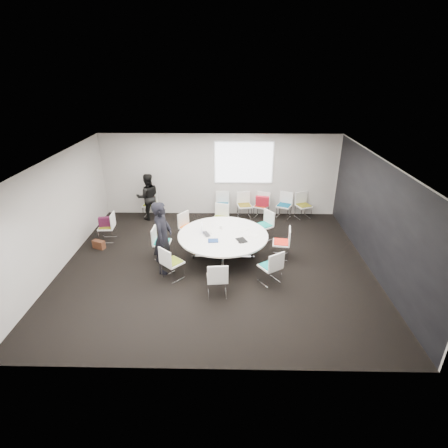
{
  "coord_description": "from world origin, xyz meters",
  "views": [
    {
      "loc": [
        0.36,
        -7.97,
        4.84
      ],
      "look_at": [
        0.2,
        0.4,
        1.0
      ],
      "focal_mm": 28.0,
      "sensor_mm": 36.0,
      "label": 1
    }
  ],
  "objects_px": {
    "chair_ring_f": "(172,268)",
    "chair_spare_left": "(108,232)",
    "chair_back_a": "(222,210)",
    "person_back": "(148,197)",
    "laptop": "(208,234)",
    "chair_back_e": "(303,210)",
    "cup": "(221,227)",
    "person_main": "(163,237)",
    "chair_ring_b": "(264,231)",
    "chair_ring_d": "(189,233)",
    "maroon_bag": "(106,222)",
    "chair_ring_e": "(162,248)",
    "brown_bag": "(99,244)",
    "chair_back_c": "(261,210)",
    "chair_ring_c": "(220,224)",
    "chair_back_b": "(244,210)",
    "chair_person_back": "(150,209)",
    "chair_ring_a": "(281,248)",
    "chair_ring_h": "(270,273)",
    "chair_back_d": "(284,210)",
    "conference_table": "(223,240)"
  },
  "relations": [
    {
      "from": "chair_ring_b",
      "to": "maroon_bag",
      "type": "bearing_deg",
      "value": 56.54
    },
    {
      "from": "chair_ring_c",
      "to": "chair_back_b",
      "type": "xyz_separation_m",
      "value": [
        0.8,
        1.13,
        0.0
      ]
    },
    {
      "from": "chair_ring_c",
      "to": "chair_ring_d",
      "type": "bearing_deg",
      "value": 51.94
    },
    {
      "from": "person_back",
      "to": "chair_ring_f",
      "type": "bearing_deg",
      "value": 91.46
    },
    {
      "from": "brown_bag",
      "to": "chair_back_d",
      "type": "bearing_deg",
      "value": 22.55
    },
    {
      "from": "brown_bag",
      "to": "chair_spare_left",
      "type": "bearing_deg",
      "value": 75.64
    },
    {
      "from": "chair_person_back",
      "to": "chair_ring_a",
      "type": "bearing_deg",
      "value": 149.96
    },
    {
      "from": "chair_back_c",
      "to": "brown_bag",
      "type": "height_order",
      "value": "chair_back_c"
    },
    {
      "from": "chair_back_e",
      "to": "brown_bag",
      "type": "bearing_deg",
      "value": -0.41
    },
    {
      "from": "chair_ring_d",
      "to": "chair_ring_f",
      "type": "height_order",
      "value": "same"
    },
    {
      "from": "cup",
      "to": "brown_bag",
      "type": "distance_m",
      "value": 3.58
    },
    {
      "from": "chair_ring_h",
      "to": "chair_ring_e",
      "type": "bearing_deg",
      "value": 123.45
    },
    {
      "from": "maroon_bag",
      "to": "brown_bag",
      "type": "distance_m",
      "value": 0.71
    },
    {
      "from": "person_main",
      "to": "laptop",
      "type": "bearing_deg",
      "value": -54.32
    },
    {
      "from": "chair_ring_e",
      "to": "maroon_bag",
      "type": "height_order",
      "value": "chair_ring_e"
    },
    {
      "from": "chair_ring_f",
      "to": "chair_spare_left",
      "type": "relative_size",
      "value": 1.0
    },
    {
      "from": "chair_back_e",
      "to": "cup",
      "type": "height_order",
      "value": "chair_back_e"
    },
    {
      "from": "chair_back_c",
      "to": "maroon_bag",
      "type": "bearing_deg",
      "value": 44.22
    },
    {
      "from": "person_main",
      "to": "person_back",
      "type": "xyz_separation_m",
      "value": [
        -1.1,
        3.28,
        -0.14
      ]
    },
    {
      "from": "chair_ring_d",
      "to": "chair_person_back",
      "type": "bearing_deg",
      "value": -104.15
    },
    {
      "from": "chair_back_a",
      "to": "chair_ring_d",
      "type": "bearing_deg",
      "value": 61.46
    },
    {
      "from": "person_main",
      "to": "laptop",
      "type": "height_order",
      "value": "person_main"
    },
    {
      "from": "chair_ring_b",
      "to": "person_main",
      "type": "distance_m",
      "value": 3.29
    },
    {
      "from": "chair_spare_left",
      "to": "laptop",
      "type": "xyz_separation_m",
      "value": [
        3.06,
        -0.99,
        0.47
      ]
    },
    {
      "from": "maroon_bag",
      "to": "chair_ring_e",
      "type": "bearing_deg",
      "value": -27.69
    },
    {
      "from": "chair_ring_e",
      "to": "cup",
      "type": "xyz_separation_m",
      "value": [
        1.6,
        0.31,
        0.5
      ]
    },
    {
      "from": "chair_back_a",
      "to": "chair_back_c",
      "type": "relative_size",
      "value": 1.0
    },
    {
      "from": "cup",
      "to": "chair_person_back",
      "type": "bearing_deg",
      "value": 135.35
    },
    {
      "from": "chair_ring_c",
      "to": "chair_back_d",
      "type": "distance_m",
      "value": 2.44
    },
    {
      "from": "person_back",
      "to": "chair_ring_a",
      "type": "bearing_deg",
      "value": 129.47
    },
    {
      "from": "chair_ring_d",
      "to": "chair_back_e",
      "type": "height_order",
      "value": "same"
    },
    {
      "from": "chair_ring_e",
      "to": "cup",
      "type": "distance_m",
      "value": 1.7
    },
    {
      "from": "chair_ring_d",
      "to": "chair_back_b",
      "type": "bearing_deg",
      "value": 171.96
    },
    {
      "from": "person_back",
      "to": "laptop",
      "type": "xyz_separation_m",
      "value": [
        2.17,
        -2.65,
        -0.05
      ]
    },
    {
      "from": "chair_ring_h",
      "to": "chair_person_back",
      "type": "xyz_separation_m",
      "value": [
        -3.73,
        3.96,
        0.0
      ]
    },
    {
      "from": "chair_back_a",
      "to": "chair_ring_c",
      "type": "bearing_deg",
      "value": 87.2
    },
    {
      "from": "chair_back_a",
      "to": "laptop",
      "type": "xyz_separation_m",
      "value": [
        -0.32,
        -2.83,
        0.47
      ]
    },
    {
      "from": "cup",
      "to": "maroon_bag",
      "type": "relative_size",
      "value": 0.22
    },
    {
      "from": "chair_ring_b",
      "to": "cup",
      "type": "relative_size",
      "value": 9.78
    },
    {
      "from": "chair_ring_b",
      "to": "chair_ring_d",
      "type": "bearing_deg",
      "value": 58.61
    },
    {
      "from": "chair_ring_b",
      "to": "chair_ring_f",
      "type": "height_order",
      "value": "same"
    },
    {
      "from": "chair_back_a",
      "to": "person_back",
      "type": "bearing_deg",
      "value": 3.33
    },
    {
      "from": "person_back",
      "to": "chair_ring_c",
      "type": "bearing_deg",
      "value": 139.35
    },
    {
      "from": "chair_ring_c",
      "to": "chair_spare_left",
      "type": "bearing_deg",
      "value": 27.62
    },
    {
      "from": "conference_table",
      "to": "chair_back_d",
      "type": "distance_m",
      "value": 3.5
    },
    {
      "from": "chair_person_back",
      "to": "chair_back_c",
      "type": "bearing_deg",
      "value": -177.14
    },
    {
      "from": "chair_back_b",
      "to": "chair_spare_left",
      "type": "bearing_deg",
      "value": 12.54
    },
    {
      "from": "chair_back_e",
      "to": "maroon_bag",
      "type": "relative_size",
      "value": 2.2
    },
    {
      "from": "chair_spare_left",
      "to": "person_main",
      "type": "distance_m",
      "value": 2.64
    },
    {
      "from": "brown_bag",
      "to": "chair_back_a",
      "type": "bearing_deg",
      "value": 33.65
    }
  ]
}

